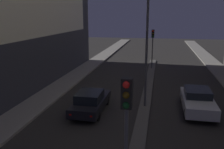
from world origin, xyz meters
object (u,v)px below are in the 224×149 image
car_left_lane (91,101)px  traffic_light_mid (153,40)px  car_right_lane (197,100)px  traffic_light_near (126,118)px  street_lamp (148,22)px

car_left_lane → traffic_light_mid: bearing=76.1°
car_left_lane → car_right_lane: (7.00, 1.52, 0.02)m
traffic_light_near → car_right_lane: traffic_light_near is taller
traffic_light_near → traffic_light_mid: bearing=90.0°
street_lamp → car_right_lane: (3.50, 0.03, -5.14)m
car_left_lane → car_right_lane: car_right_lane is taller
traffic_light_mid → street_lamp: (0.00, -12.68, 2.45)m
traffic_light_near → street_lamp: 10.20m
street_lamp → car_right_lane: 6.21m
car_left_lane → car_right_lane: size_ratio=0.96×
traffic_light_near → traffic_light_mid: size_ratio=1.00×
traffic_light_mid → car_left_lane: bearing=-103.9°
car_left_lane → traffic_light_near: bearing=-67.4°
traffic_light_mid → street_lamp: street_lamp is taller
car_right_lane → car_left_lane: bearing=-167.7°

